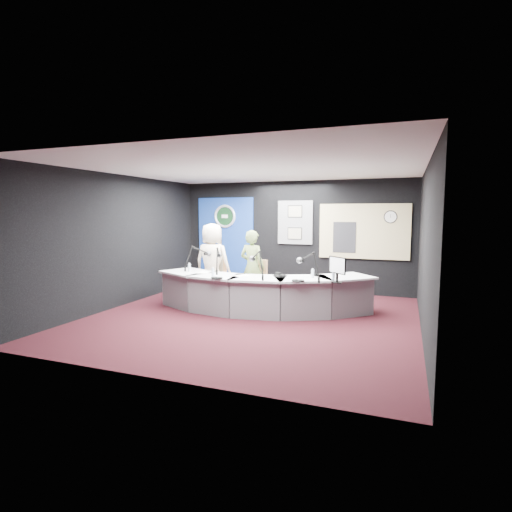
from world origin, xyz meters
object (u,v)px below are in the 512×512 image
at_px(broadcast_desk, 259,293).
at_px(armchair_left, 213,280).
at_px(person_woman, 252,267).
at_px(armchair_right, 252,280).
at_px(person_man, 212,262).

relative_size(broadcast_desk, armchair_left, 4.96).
bearing_deg(person_woman, broadcast_desk, 132.40).
distance_m(armchair_left, armchair_right, 1.01).
xyz_separation_m(armchair_right, person_woman, (0.00, 0.00, 0.29)).
bearing_deg(armchair_right, person_man, -164.82).
relative_size(broadcast_desk, person_man, 2.56).
xyz_separation_m(armchair_left, armchair_right, (1.01, -0.06, 0.06)).
bearing_deg(person_man, broadcast_desk, 153.92).
distance_m(armchair_right, person_woman, 0.29).
relative_size(armchair_left, armchair_right, 0.88).
bearing_deg(armchair_left, person_woman, 5.16).
height_order(armchair_left, person_woman, person_woman).
xyz_separation_m(armchair_right, person_man, (-1.01, 0.06, 0.36)).
height_order(armchair_right, person_woman, person_woman).
relative_size(broadcast_desk, person_woman, 2.78).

